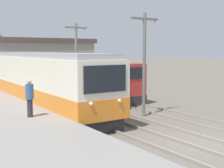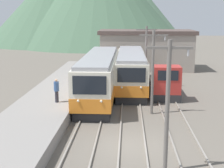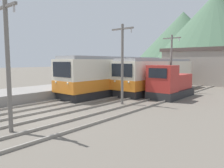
{
  "view_description": "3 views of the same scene",
  "coord_description": "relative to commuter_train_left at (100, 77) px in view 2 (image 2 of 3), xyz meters",
  "views": [
    {
      "loc": [
        -10.16,
        -8.44,
        3.99
      ],
      "look_at": [
        1.23,
        8.63,
        1.73
      ],
      "focal_mm": 50.0,
      "sensor_mm": 36.0,
      "label": 1
    },
    {
      "loc": [
        -0.09,
        -16.4,
        7.15
      ],
      "look_at": [
        -1.38,
        8.63,
        1.63
      ],
      "focal_mm": 50.0,
      "sensor_mm": 36.0,
      "label": 2
    },
    {
      "loc": [
        11.83,
        -7.57,
        3.36
      ],
      "look_at": [
        -0.21,
        6.97,
        1.37
      ],
      "focal_mm": 35.0,
      "sensor_mm": 36.0,
      "label": 3
    }
  ],
  "objects": [
    {
      "name": "track_left",
      "position": [
        -0.0,
        -10.83,
        -1.69
      ],
      "size": [
        1.54,
        60.0,
        0.14
      ],
      "color": "gray",
      "rests_on": "ground"
    },
    {
      "name": "mountain_backdrop",
      "position": [
        -6.93,
        55.21,
        9.04
      ],
      "size": [
        52.69,
        43.73,
        23.8
      ],
      "color": "#47664C",
      "rests_on": "ground"
    },
    {
      "name": "platform_left",
      "position": [
        -3.65,
        -10.83,
        -1.34
      ],
      "size": [
        4.5,
        54.0,
        0.83
      ],
      "primitive_type": "cube",
      "color": "gray",
      "rests_on": "ground"
    },
    {
      "name": "catenary_mast_near",
      "position": [
        4.31,
        -13.69,
        1.62
      ],
      "size": [
        2.0,
        0.2,
        6.14
      ],
      "color": "slate",
      "rests_on": "ground"
    },
    {
      "name": "track_center",
      "position": [
        2.8,
        -10.83,
        -1.69
      ],
      "size": [
        1.54,
        60.0,
        0.14
      ],
      "color": "gray",
      "rests_on": "ground"
    },
    {
      "name": "catenary_mast_mid",
      "position": [
        4.31,
        -4.93,
        1.62
      ],
      "size": [
        2.0,
        0.2,
        6.14
      ],
      "color": "slate",
      "rests_on": "ground"
    },
    {
      "name": "person_on_platform",
      "position": [
        -2.75,
        -5.07,
        0.04
      ],
      "size": [
        0.38,
        0.38,
        1.78
      ],
      "color": "#282833",
      "rests_on": "platform_left"
    },
    {
      "name": "commuter_train_left",
      "position": [
        0.0,
        0.0,
        0.0
      ],
      "size": [
        2.84,
        14.89,
        3.8
      ],
      "color": "#28282B",
      "rests_on": "ground"
    },
    {
      "name": "station_building",
      "position": [
        4.94,
        15.17,
        0.88
      ],
      "size": [
        12.6,
        6.3,
        5.24
      ],
      "color": "gray",
      "rests_on": "ground"
    },
    {
      "name": "shunting_locomotive",
      "position": [
        5.8,
        0.41,
        -0.55
      ],
      "size": [
        2.4,
        5.53,
        3.0
      ],
      "color": "#28282B",
      "rests_on": "ground"
    },
    {
      "name": "track_right",
      "position": [
        5.8,
        -10.83,
        -1.69
      ],
      "size": [
        1.54,
        60.0,
        0.14
      ],
      "color": "gray",
      "rests_on": "ground"
    },
    {
      "name": "commuter_train_center",
      "position": [
        2.8,
        3.61,
        -0.08
      ],
      "size": [
        2.84,
        13.35,
        3.62
      ],
      "color": "#28282B",
      "rests_on": "ground"
    },
    {
      "name": "catenary_mast_far",
      "position": [
        4.31,
        3.84,
        1.62
      ],
      "size": [
        2.0,
        0.2,
        6.14
      ],
      "color": "slate",
      "rests_on": "ground"
    },
    {
      "name": "ground_plane",
      "position": [
        2.6,
        -10.83,
        -1.76
      ],
      "size": [
        200.0,
        200.0,
        0.0
      ],
      "primitive_type": "plane",
      "color": "#665E54"
    }
  ]
}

